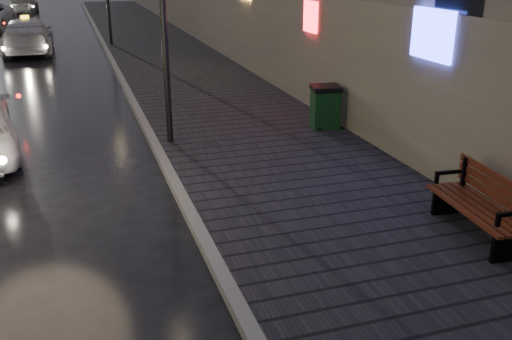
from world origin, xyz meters
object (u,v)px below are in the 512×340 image
(trash_bin, at_px, (325,106))
(taxi_mid, at_px, (27,36))
(car_far, at_px, (24,3))
(bench, at_px, (483,205))

(trash_bin, relative_size, taxi_mid, 0.20)
(trash_bin, bearing_deg, taxi_mid, 127.11)
(car_far, bearing_deg, trash_bin, 109.48)
(trash_bin, xyz_separation_m, taxi_mid, (-7.51, 15.40, 0.08))
(trash_bin, height_order, car_far, car_far)
(bench, height_order, car_far, car_far)
(bench, xyz_separation_m, trash_bin, (0.19, 6.05, 0.03))
(bench, bearing_deg, car_far, 106.51)
(bench, height_order, trash_bin, trash_bin)
(trash_bin, xyz_separation_m, car_far, (-8.70, 36.01, 0.05))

